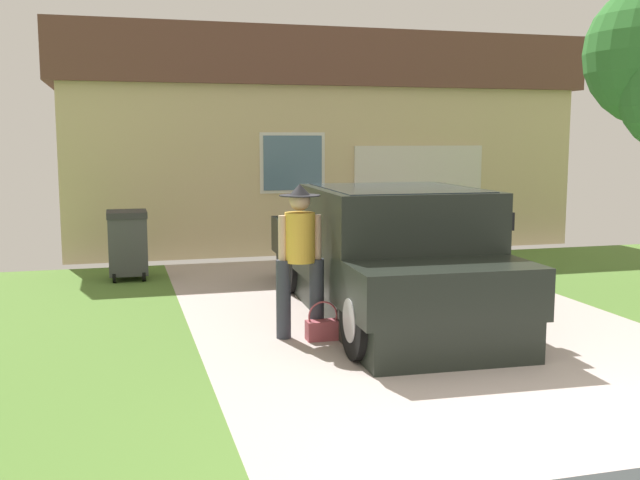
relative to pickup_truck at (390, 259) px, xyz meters
name	(u,v)px	position (x,y,z in m)	size (l,w,h in m)	color
pickup_truck	(390,259)	(0.00, 0.00, 0.00)	(2.09, 5.35, 1.61)	black
person_with_hat	(300,252)	(-1.27, -0.59, 0.23)	(0.53, 0.44, 1.70)	#333842
handbag	(323,328)	(-1.06, -0.76, -0.60)	(0.37, 0.18, 0.43)	#B24C56
house_with_garage	(297,140)	(0.85, 8.34, 1.41)	(10.35, 6.74, 4.20)	#CCB688
wheeled_trash_bin	(128,242)	(-3.04, 3.46, -0.15)	(0.60, 0.72, 1.07)	#424247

